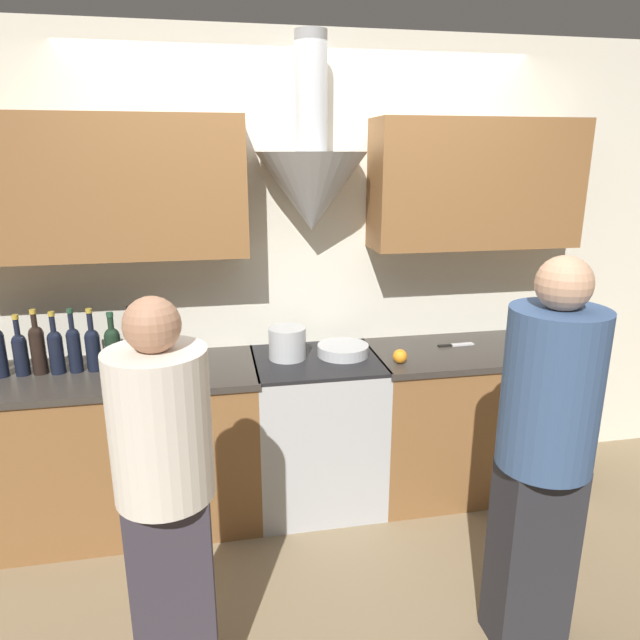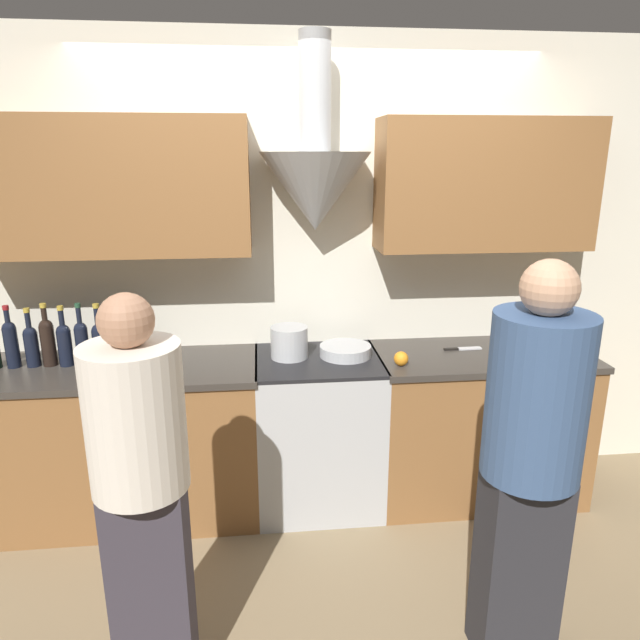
{
  "view_description": "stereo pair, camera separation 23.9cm",
  "coord_description": "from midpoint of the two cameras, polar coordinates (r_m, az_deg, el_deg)",
  "views": [
    {
      "loc": [
        -0.54,
        -2.54,
        1.96
      ],
      "look_at": [
        0.0,
        0.26,
        1.13
      ],
      "focal_mm": 32.0,
      "sensor_mm": 36.0,
      "label": 1
    },
    {
      "loc": [
        -0.3,
        -2.58,
        1.96
      ],
      "look_at": [
        0.0,
        0.26,
        1.13
      ],
      "focal_mm": 32.0,
      "sensor_mm": 36.0,
      "label": 2
    }
  ],
  "objects": [
    {
      "name": "wine_bottle_3",
      "position": [
        3.27,
        -23.73,
        -1.85
      ],
      "size": [
        0.07,
        0.07,
        0.34
      ],
      "color": "black",
      "rests_on": "counter_left"
    },
    {
      "name": "counter_right",
      "position": [
        3.56,
        17.25,
        -9.85
      ],
      "size": [
        1.2,
        0.62,
        0.88
      ],
      "color": "brown",
      "rests_on": "ground_plane"
    },
    {
      "name": "stock_pot",
      "position": [
        3.13,
        -0.92,
        -2.26
      ],
      "size": [
        0.2,
        0.2,
        0.17
      ],
      "color": "#B7BABC",
      "rests_on": "stove_range"
    },
    {
      "name": "wine_bottle_8",
      "position": [
        3.16,
        -15.78,
        -1.81
      ],
      "size": [
        0.07,
        0.07,
        0.33
      ],
      "color": "black",
      "rests_on": "counter_left"
    },
    {
      "name": "wine_bottle_1",
      "position": [
        3.32,
        -26.75,
        -1.98
      ],
      "size": [
        0.07,
        0.07,
        0.34
      ],
      "color": "black",
      "rests_on": "counter_left"
    },
    {
      "name": "mixing_bowl",
      "position": [
        3.18,
        4.7,
        -3.11
      ],
      "size": [
        0.29,
        0.29,
        0.06
      ],
      "color": "#B7BABC",
      "rests_on": "stove_range"
    },
    {
      "name": "wine_bottle_4",
      "position": [
        3.24,
        -22.29,
        -2.09
      ],
      "size": [
        0.07,
        0.07,
        0.33
      ],
      "color": "black",
      "rests_on": "counter_left"
    },
    {
      "name": "counter_left",
      "position": [
        3.35,
        -16.83,
        -11.49
      ],
      "size": [
        1.46,
        0.62,
        0.88
      ],
      "color": "brown",
      "rests_on": "ground_plane"
    },
    {
      "name": "ground_plane",
      "position": [
        3.25,
        2.77,
        -20.9
      ],
      "size": [
        12.0,
        12.0,
        0.0
      ],
      "primitive_type": "plane",
      "color": "#847051"
    },
    {
      "name": "stove_range",
      "position": [
        3.31,
        1.91,
        -11.0
      ],
      "size": [
        0.69,
        0.6,
        0.88
      ],
      "color": "#B7BABC",
      "rests_on": "ground_plane"
    },
    {
      "name": "person_foreground_right",
      "position": [
        2.34,
        23.13,
        -12.38
      ],
      "size": [
        0.36,
        0.36,
        1.62
      ],
      "color": "#28282D",
      "rests_on": "ground_plane"
    },
    {
      "name": "wine_bottle_5",
      "position": [
        3.22,
        -20.79,
        -1.96
      ],
      "size": [
        0.07,
        0.07,
        0.34
      ],
      "color": "black",
      "rests_on": "counter_left"
    },
    {
      "name": "wine_bottle_2",
      "position": [
        3.3,
        -25.1,
        -2.18
      ],
      "size": [
        0.07,
        0.07,
        0.32
      ],
      "color": "black",
      "rests_on": "counter_left"
    },
    {
      "name": "chefs_knife",
      "position": [
        3.41,
        16.06,
        -2.8
      ],
      "size": [
        0.22,
        0.04,
        0.01
      ],
      "rotation": [
        0.0,
        0.0,
        0.04
      ],
      "color": "silver",
      "rests_on": "counter_right"
    },
    {
      "name": "wine_bottle_6",
      "position": [
        3.2,
        -19.21,
        -2.0
      ],
      "size": [
        0.08,
        0.08,
        0.33
      ],
      "color": "black",
      "rests_on": "counter_left"
    },
    {
      "name": "wall_back",
      "position": [
        3.24,
        0.61,
        7.74
      ],
      "size": [
        8.4,
        0.59,
        2.6
      ],
      "color": "silver",
      "rests_on": "ground_plane"
    },
    {
      "name": "person_foreground_left",
      "position": [
        2.11,
        -14.15,
        -16.07
      ],
      "size": [
        0.33,
        0.33,
        1.54
      ],
      "color": "#38333D",
      "rests_on": "ground_plane"
    },
    {
      "name": "orange_fruit",
      "position": [
        3.07,
        10.33,
        -3.85
      ],
      "size": [
        0.08,
        0.08,
        0.08
      ],
      "color": "orange",
      "rests_on": "counter_right"
    },
    {
      "name": "wine_bottle_7",
      "position": [
        3.16,
        -17.5,
        -2.06
      ],
      "size": [
        0.08,
        0.08,
        0.31
      ],
      "color": "black",
      "rests_on": "counter_left"
    }
  ]
}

